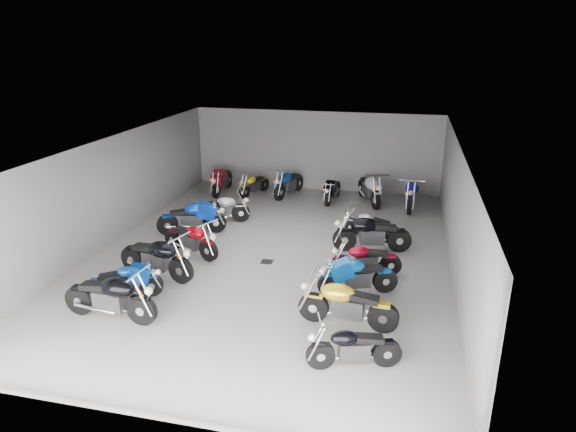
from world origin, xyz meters
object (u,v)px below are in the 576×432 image
motorcycle_left_e (192,218)px  motorcycle_back_b (254,184)px  motorcycle_left_a (111,297)px  motorcycle_right_e (371,234)px  motorcycle_right_a (353,347)px  motorcycle_back_c (288,183)px  motorcycle_left_f (220,209)px  motorcycle_right_b (347,304)px  motorcycle_right_c (357,276)px  motorcycle_right_d (365,259)px  motorcycle_right_f (371,225)px  motorcycle_back_a (222,180)px  motorcycle_back_f (412,194)px  motorcycle_back_d (332,190)px  drain_grate (267,262)px  motorcycle_left_c (157,258)px  motorcycle_left_d (191,239)px  motorcycle_left_b (125,281)px  motorcycle_back_e (370,189)px

motorcycle_left_e → motorcycle_back_b: 4.57m
motorcycle_left_a → motorcycle_right_e: 7.45m
motorcycle_right_a → motorcycle_back_c: bearing=2.3°
motorcycle_left_f → motorcycle_right_b: motorcycle_right_b is taller
motorcycle_left_a → motorcycle_right_c: 5.74m
motorcycle_right_d → motorcycle_right_f: 2.63m
motorcycle_back_a → motorcycle_left_e: bearing=96.3°
motorcycle_back_a → motorcycle_back_f: 7.47m
motorcycle_right_c → motorcycle_back_d: bearing=-9.1°
drain_grate → motorcycle_right_e: (2.77, 1.45, 0.55)m
motorcycle_left_f → motorcycle_right_b: bearing=18.3°
motorcycle_left_c → motorcycle_left_d: (0.29, 1.54, -0.06)m
motorcycle_back_f → motorcycle_right_b: bearing=84.2°
motorcycle_right_b → motorcycle_back_f: size_ratio=0.96×
motorcycle_left_b → motorcycle_left_d: (0.52, 2.77, 0.05)m
motorcycle_right_b → motorcycle_right_f: motorcycle_right_b is taller
motorcycle_right_e → motorcycle_right_f: bearing=-6.2°
motorcycle_left_d → motorcycle_back_c: bearing=-169.3°
motorcycle_right_c → motorcycle_back_e: (-0.30, 7.43, 0.08)m
drain_grate → motorcycle_right_d: size_ratio=0.17×
motorcycle_left_e → motorcycle_right_b: bearing=29.6°
motorcycle_left_b → motorcycle_back_a: size_ratio=0.80×
motorcycle_left_c → motorcycle_right_a: bearing=76.7°
motorcycle_left_c → motorcycle_back_e: motorcycle_back_e is taller
motorcycle_left_c → motorcycle_left_f: 4.31m
motorcycle_back_a → motorcycle_back_c: (2.71, 0.20, -0.01)m
motorcycle_left_e → motorcycle_back_d: 5.84m
drain_grate → motorcycle_right_d: bearing=-4.5°
motorcycle_left_b → motorcycle_left_f: bearing=152.9°
motorcycle_right_b → motorcycle_right_f: 5.27m
motorcycle_left_d → motorcycle_back_d: 6.80m
motorcycle_left_a → motorcycle_left_e: 5.36m
motorcycle_right_e → motorcycle_back_d: size_ratio=1.21×
motorcycle_right_a → motorcycle_back_a: (-6.44, 10.41, 0.09)m
motorcycle_left_e → motorcycle_back_c: 5.14m
motorcycle_left_d → motorcycle_back_b: (0.04, 6.13, -0.06)m
motorcycle_left_b → motorcycle_back_b: 8.92m
motorcycle_left_c → motorcycle_right_c: 5.20m
motorcycle_left_b → motorcycle_back_a: bearing=162.1°
motorcycle_left_f → motorcycle_back_d: size_ratio=1.02×
motorcycle_left_b → motorcycle_left_f: (0.40, 5.53, 0.05)m
motorcycle_back_d → motorcycle_left_b: bearing=73.8°
motorcycle_back_d → motorcycle_back_f: motorcycle_back_f is taller
motorcycle_right_c → motorcycle_right_f: bearing=-22.7°
motorcycle_left_a → motorcycle_left_d: (0.30, 3.74, -0.05)m
motorcycle_left_c → motorcycle_back_c: size_ratio=1.07×
motorcycle_left_b → motorcycle_back_c: bearing=145.1°
motorcycle_left_d → motorcycle_right_a: size_ratio=1.09×
motorcycle_back_c → motorcycle_back_d: (1.80, -0.33, -0.07)m
motorcycle_back_f → motorcycle_back_d: bearing=-0.0°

